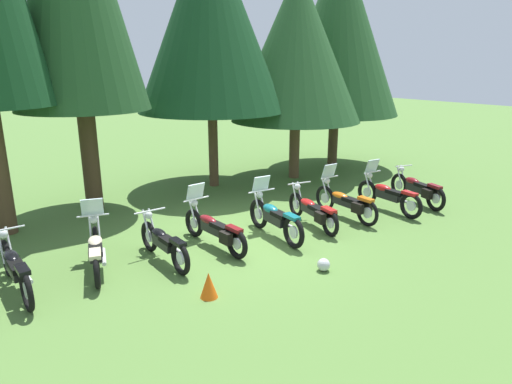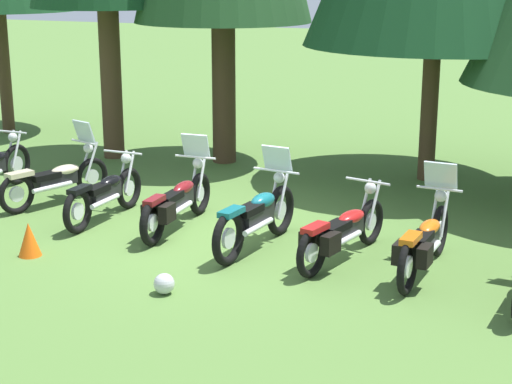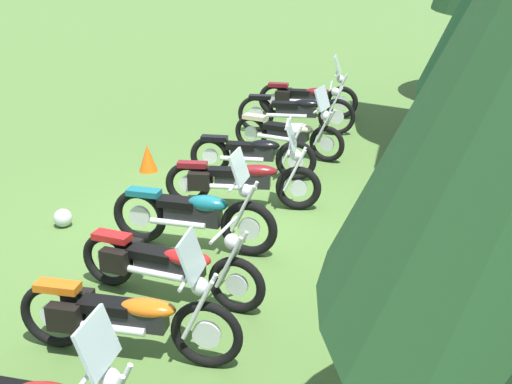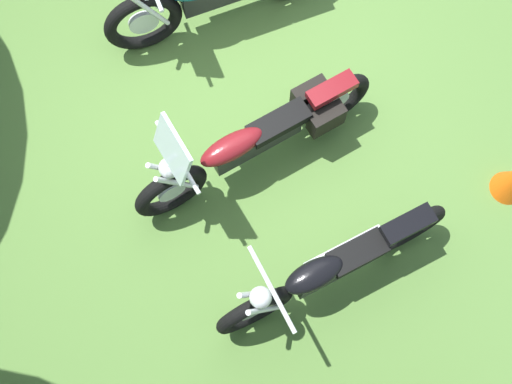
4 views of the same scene
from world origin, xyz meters
The scene contains 3 objects.
ground_plane centered at (0.00, 0.00, 0.00)m, with size 80.00×80.00×0.00m, color #4C7033.
motorcycle_3 centered at (-1.95, 0.11, 0.43)m, with size 0.71×2.14×1.00m.
motorcycle_4 centered at (-0.68, 0.10, 0.44)m, with size 0.69×2.35×1.35m.
Camera 4 is at (-2.63, 1.17, 5.86)m, focal length 47.70 mm.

